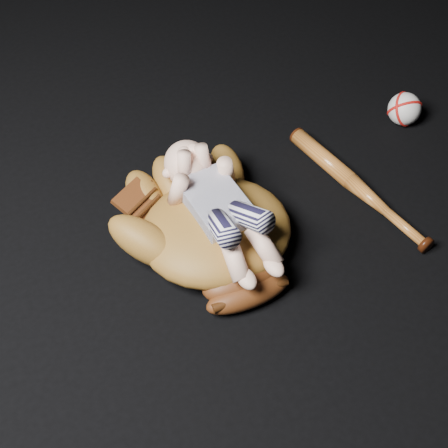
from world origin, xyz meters
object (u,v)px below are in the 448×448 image
object	(u,v)px
newborn_baby	(223,208)
baseball	(404,109)
baseball_bat	(358,187)
baseball_glove	(216,225)

from	to	relation	value
newborn_baby	baseball	size ratio (longest dim) A/B	4.49
newborn_baby	baseball_bat	xyz separation A→B (m)	(0.35, 0.03, -0.11)
baseball_bat	baseball_glove	bearing A→B (deg)	-177.56
newborn_baby	baseball	xyz separation A→B (m)	(0.59, 0.20, -0.09)
baseball_bat	baseball	distance (m)	0.30
baseball_bat	baseball	world-z (taller)	baseball
baseball_bat	baseball	bearing A→B (deg)	35.63
baseball_glove	newborn_baby	distance (m)	0.06
baseball_bat	newborn_baby	bearing A→B (deg)	-175.81
newborn_baby	baseball_bat	distance (m)	0.36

